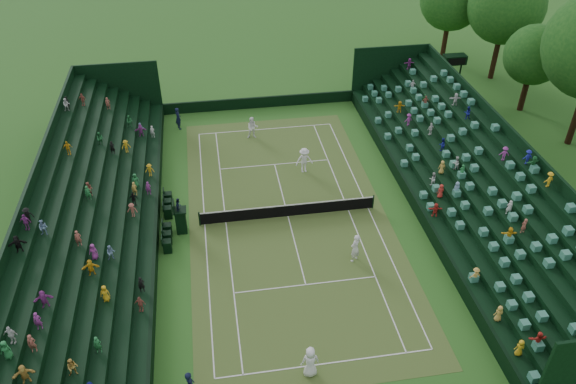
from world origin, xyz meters
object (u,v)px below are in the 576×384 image
player_near_west (310,362)px  player_far_west (253,128)px  umpire_chair (180,218)px  tennis_net (288,210)px  player_near_east (355,248)px  player_far_east (304,160)px

player_near_west → player_far_west: bearing=-89.7°
player_near_west → player_far_west: (-0.26, 22.99, 0.01)m
umpire_chair → player_far_west: bearing=62.6°
tennis_net → player_near_east: size_ratio=6.01×
player_far_west → tennis_net: bearing=-77.4°
umpire_chair → player_far_east: (8.97, 5.59, -0.13)m
player_near_east → player_far_east: 10.03m
player_near_west → player_far_east: size_ratio=0.93×
player_near_east → tennis_net: bearing=-93.5°
player_far_west → player_far_east: size_ratio=0.93×
tennis_net → player_far_east: bearing=68.4°
umpire_chair → player_near_west: bearing=-63.0°
player_near_west → player_far_east: player_far_east is taller
player_near_west → player_near_east: player_near_east is taller
player_far_east → umpire_chair: bearing=-152.3°
umpire_chair → player_far_west: 12.54m
umpire_chair → player_near_west: (6.03, -11.86, -0.21)m
player_near_east → player_far_east: bearing=-120.4°
umpire_chair → player_near_east: size_ratio=1.35×
player_near_east → player_far_west: player_near_east is taller
player_near_west → player_far_west: player_far_west is taller
umpire_chair → player_near_east: bearing=-23.2°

